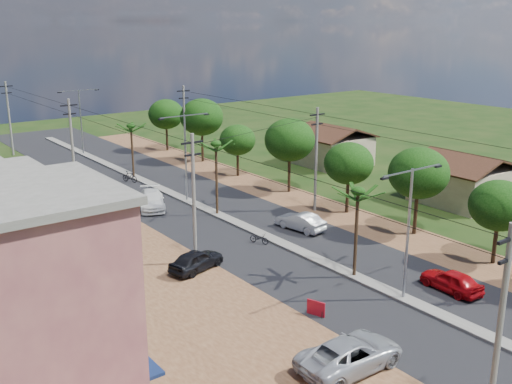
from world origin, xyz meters
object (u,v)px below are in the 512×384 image
car_white_far (152,200)px  car_parked_dark (196,261)px  car_silver_mid (300,222)px  roadside_sign (316,309)px  car_parked_silver (350,355)px  car_red_near (451,281)px

car_white_far → car_parked_dark: car_white_far is taller
car_silver_mid → roadside_sign: car_silver_mid is taller
car_parked_dark → car_white_far: bearing=-31.2°
car_silver_mid → car_white_far: size_ratio=0.82×
car_silver_mid → car_parked_silver: 19.61m
car_white_far → car_parked_silver: (-4.32, -28.42, 0.02)m
car_red_near → roadside_sign: (-8.74, 2.58, -0.22)m
car_red_near → car_silver_mid: (-0.05, 13.91, 0.02)m
car_parked_silver → car_white_far: bearing=-8.0°
car_parked_dark → roadside_sign: 9.68m
car_white_far → car_red_near: bearing=-51.3°
car_parked_silver → car_parked_dark: bearing=-0.6°
car_white_far → roadside_sign: (-2.01, -23.51, -0.29)m
car_red_near → roadside_sign: bearing=-14.0°
car_red_near → car_silver_mid: bearing=-87.4°
car_red_near → car_parked_dark: 16.14m
car_parked_silver → car_parked_dark: 14.38m
roadside_sign → car_silver_mid: bearing=32.5°
car_red_near → car_white_far: bearing=-73.1°
car_parked_dark → roadside_sign: bearing=176.6°
car_red_near → car_parked_silver: size_ratio=0.71×
car_parked_dark → roadside_sign: (2.00, -9.47, -0.24)m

